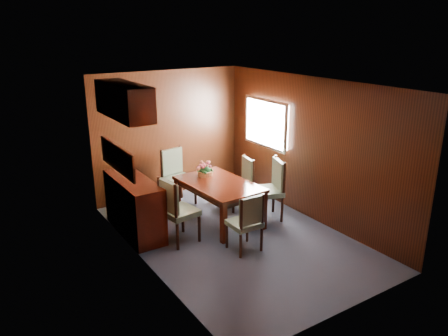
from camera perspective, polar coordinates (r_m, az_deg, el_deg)
ground at (r=6.97m, az=1.44°, el=-8.92°), size 4.50×4.50×0.00m
room_shell at (r=6.61m, az=-0.82°, el=4.66°), size 3.06×4.52×2.41m
sideboard at (r=7.07m, az=-11.63°, el=-4.90°), size 0.48×1.40×0.90m
dining_table at (r=7.26m, az=-0.68°, el=-2.63°), size 1.01×1.53×0.69m
chair_left_near at (r=6.60m, az=-6.38°, el=-5.15°), size 0.53×0.55×1.04m
chair_left_far at (r=7.22m, az=-10.13°, el=-3.89°), size 0.41×0.43×0.90m
chair_right_near at (r=7.44m, az=6.21°, el=-2.32°), size 0.62×0.63×1.05m
chair_right_far at (r=7.87m, az=2.42°, el=-1.56°), size 0.50×0.52×0.94m
chair_head at (r=6.34m, az=3.04°, el=-6.79°), size 0.43×0.41×0.91m
chair_foot at (r=8.07m, az=-6.28°, el=-0.70°), size 0.58×0.57×1.05m
flower_centerpiece at (r=7.52m, az=-2.48°, el=0.01°), size 0.29×0.29×0.29m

